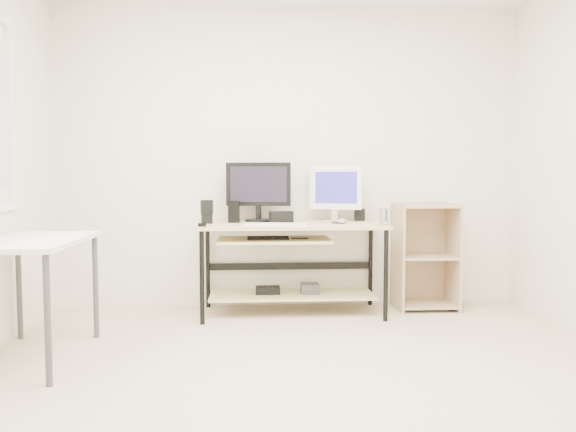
% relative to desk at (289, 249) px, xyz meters
% --- Properties ---
extents(room, '(4.01, 4.01, 2.62)m').
position_rel_desk_xyz_m(room, '(-0.11, -1.62, 0.78)').
color(room, beige).
rests_on(room, ground).
extents(desk, '(1.50, 0.65, 0.75)m').
position_rel_desk_xyz_m(desk, '(0.00, 0.00, 0.00)').
color(desk, '#D7C588').
rests_on(desk, ground).
extents(side_table, '(0.60, 1.00, 0.75)m').
position_rel_desk_xyz_m(side_table, '(-1.65, -1.06, 0.13)').
color(side_table, white).
rests_on(side_table, ground).
extents(shelf_unit, '(0.50, 0.40, 0.90)m').
position_rel_desk_xyz_m(shelf_unit, '(1.18, 0.16, -0.09)').
color(shelf_unit, tan).
rests_on(shelf_unit, ground).
extents(black_monitor, '(0.54, 0.23, 0.50)m').
position_rel_desk_xyz_m(black_monitor, '(-0.25, 0.14, 0.50)').
color(black_monitor, black).
rests_on(black_monitor, desk).
extents(white_imac, '(0.44, 0.18, 0.47)m').
position_rel_desk_xyz_m(white_imac, '(0.41, 0.17, 0.49)').
color(white_imac, silver).
rests_on(white_imac, desk).
extents(keyboard, '(0.51, 0.22, 0.02)m').
position_rel_desk_xyz_m(keyboard, '(-0.11, -0.20, 0.22)').
color(keyboard, white).
rests_on(keyboard, desk).
extents(mouse, '(0.10, 0.14, 0.04)m').
position_rel_desk_xyz_m(mouse, '(0.42, -0.08, 0.23)').
color(mouse, '#A8A8AD').
rests_on(mouse, desk).
extents(center_speaker, '(0.20, 0.12, 0.10)m').
position_rel_desk_xyz_m(center_speaker, '(-0.06, 0.02, 0.26)').
color(center_speaker, black).
rests_on(center_speaker, desk).
extents(speaker_left, '(0.11, 0.11, 0.19)m').
position_rel_desk_xyz_m(speaker_left, '(-0.67, 0.01, 0.31)').
color(speaker_left, black).
rests_on(speaker_left, desk).
extents(speaker_right, '(0.11, 0.11, 0.10)m').
position_rel_desk_xyz_m(speaker_right, '(0.62, 0.21, 0.26)').
color(speaker_right, black).
rests_on(speaker_right, desk).
extents(audio_controller, '(0.10, 0.07, 0.18)m').
position_rel_desk_xyz_m(audio_controller, '(-0.45, 0.07, 0.30)').
color(audio_controller, black).
rests_on(audio_controller, desk).
extents(volume_puck, '(0.07, 0.07, 0.03)m').
position_rel_desk_xyz_m(volume_puck, '(-0.68, -0.26, 0.23)').
color(volume_puck, black).
rests_on(volume_puck, desk).
extents(smartphone, '(0.07, 0.13, 0.01)m').
position_rel_desk_xyz_m(smartphone, '(0.38, -0.01, 0.22)').
color(smartphone, black).
rests_on(smartphone, desk).
extents(coaster, '(0.09, 0.09, 0.01)m').
position_rel_desk_xyz_m(coaster, '(0.72, -0.23, 0.21)').
color(coaster, '#AA854C').
rests_on(coaster, desk).
extents(drinking_glass, '(0.07, 0.07, 0.13)m').
position_rel_desk_xyz_m(drinking_glass, '(0.72, -0.23, 0.28)').
color(drinking_glass, white).
rests_on(drinking_glass, coaster).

